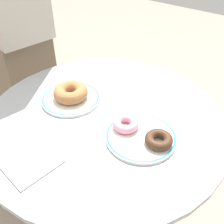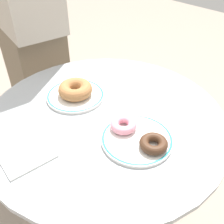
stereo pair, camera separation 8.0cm
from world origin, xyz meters
name	(u,v)px [view 2 (the right image)]	position (x,y,z in m)	size (l,w,h in m)	color
cafe_table	(106,166)	(0.00, 0.00, 0.51)	(0.77, 0.77, 0.76)	#999EA3
plate_left	(75,95)	(-0.14, 0.00, 0.76)	(0.20, 0.20, 0.01)	white
plate_right	(137,139)	(0.14, -0.02, 0.76)	(0.20, 0.20, 0.01)	white
donut_cinnamon	(76,89)	(-0.14, 0.00, 0.79)	(0.12, 0.12, 0.04)	#A36B3D
donut_chocolate	(154,144)	(0.20, -0.01, 0.78)	(0.08, 0.08, 0.03)	#422819
donut_pink_frosted	(123,125)	(0.09, -0.01, 0.78)	(0.08, 0.08, 0.03)	pink
paper_napkin	(26,155)	(-0.03, -0.26, 0.76)	(0.11, 0.13, 0.01)	white
person_figure	(28,29)	(-0.62, 0.13, 0.83)	(0.44, 0.30, 1.68)	brown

